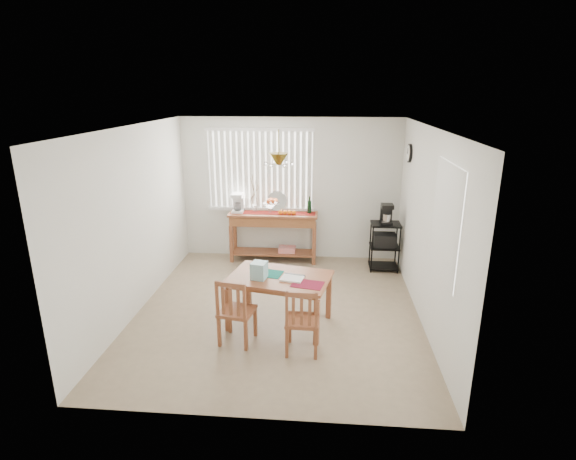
# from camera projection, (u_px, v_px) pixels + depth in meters

# --- Properties ---
(ground) EXTENTS (4.00, 4.50, 0.01)m
(ground) POSITION_uv_depth(u_px,v_px,m) (278.00, 310.00, 6.51)
(ground) COLOR gray
(room_shell) EXTENTS (4.20, 4.70, 2.70)m
(room_shell) POSITION_uv_depth(u_px,v_px,m) (277.00, 196.00, 6.01)
(room_shell) COLOR silver
(room_shell) RESTS_ON ground
(sideboard) EXTENTS (1.61, 0.45, 0.91)m
(sideboard) POSITION_uv_depth(u_px,v_px,m) (274.00, 225.00, 8.23)
(sideboard) COLOR brown
(sideboard) RESTS_ON ground
(sideboard_items) EXTENTS (1.53, 0.38, 0.70)m
(sideboard_items) POSITION_uv_depth(u_px,v_px,m) (259.00, 205.00, 8.15)
(sideboard_items) COLOR maroon
(sideboard_items) RESTS_ON sideboard
(wire_cart) EXTENTS (0.50, 0.40, 0.85)m
(wire_cart) POSITION_uv_depth(u_px,v_px,m) (385.00, 242.00, 7.84)
(wire_cart) COLOR black
(wire_cart) RESTS_ON ground
(cart_items) EXTENTS (0.20, 0.24, 0.35)m
(cart_items) POSITION_uv_depth(u_px,v_px,m) (386.00, 214.00, 7.70)
(cart_items) COLOR black
(cart_items) RESTS_ON wire_cart
(dining_table) EXTENTS (1.45, 1.10, 0.70)m
(dining_table) POSITION_uv_depth(u_px,v_px,m) (280.00, 282.00, 5.94)
(dining_table) COLOR brown
(dining_table) RESTS_ON ground
(table_items) EXTENTS (1.00, 0.67, 0.22)m
(table_items) POSITION_uv_depth(u_px,v_px,m) (267.00, 273.00, 5.83)
(table_items) COLOR #12685B
(table_items) RESTS_ON dining_table
(chair_left) EXTENTS (0.47, 0.47, 0.88)m
(chair_left) POSITION_uv_depth(u_px,v_px,m) (236.00, 312.00, 5.54)
(chair_left) COLOR brown
(chair_left) RESTS_ON ground
(chair_right) EXTENTS (0.41, 0.41, 0.86)m
(chair_right) POSITION_uv_depth(u_px,v_px,m) (302.00, 321.00, 5.34)
(chair_right) COLOR brown
(chair_right) RESTS_ON ground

